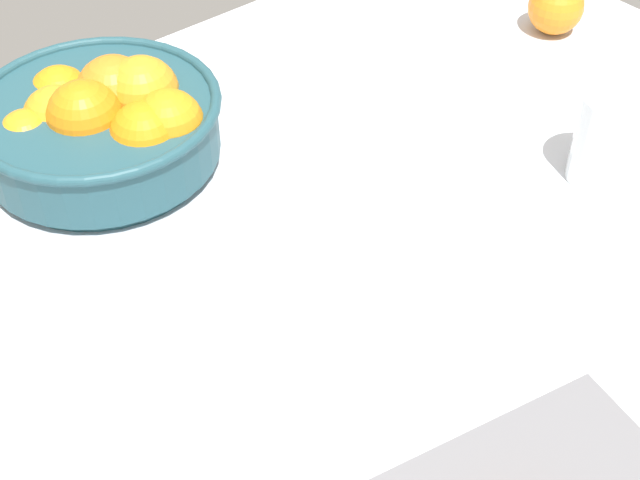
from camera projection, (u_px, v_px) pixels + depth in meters
ground_plane at (279, 306)px, 87.02cm from camera, size 144.08×93.77×3.00cm
fruit_bowl at (102, 122)px, 97.68cm from camera, size 26.81×26.81×11.08cm
juice_glass at (611, 144)px, 95.79cm from camera, size 8.03×8.03×10.26cm
loose_orange_0 at (556, 7)px, 119.14cm from camera, size 7.29×7.29×7.29cm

